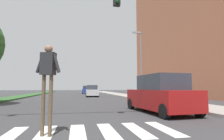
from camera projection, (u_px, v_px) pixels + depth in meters
ground_plane at (76, 96)px, 28.60m from camera, size 140.00×140.00×0.00m
crosswalk at (78, 132)px, 5.30m from camera, size 5.85×2.20×0.01m
median_strip at (21, 96)px, 25.21m from camera, size 2.42×64.00×0.15m
apartment_block_right at (217, 15)px, 25.62m from camera, size 11.03×37.43×23.03m
sidewalk_right at (126, 96)px, 28.11m from camera, size 3.00×64.00×0.15m
street_lamp_right at (140, 58)px, 20.49m from camera, size 1.02×0.24×7.50m
pedestrian_performer at (48, 74)px, 5.01m from camera, size 0.72×0.37×2.49m
suv_crossing at (160, 95)px, 9.55m from camera, size 2.31×4.74×1.97m
sedan_midblock at (92, 91)px, 26.68m from camera, size 1.93×4.64×1.66m
sedan_distant at (86, 90)px, 39.38m from camera, size 1.96×4.07×1.70m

